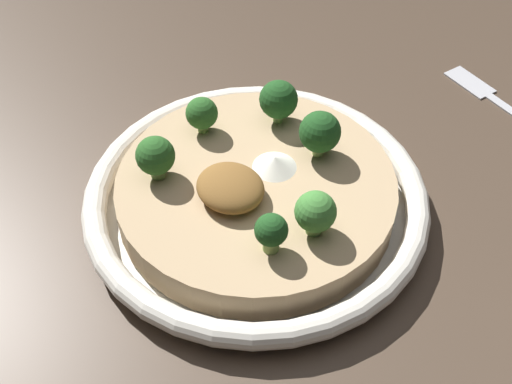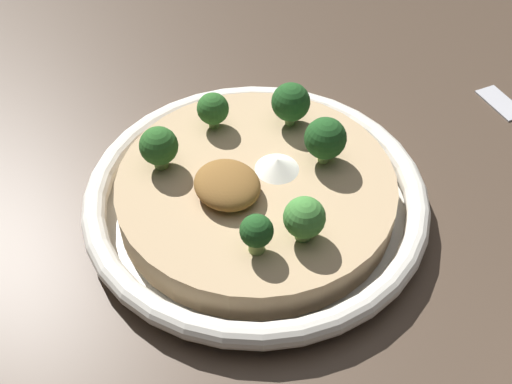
{
  "view_description": "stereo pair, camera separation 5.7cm",
  "coord_description": "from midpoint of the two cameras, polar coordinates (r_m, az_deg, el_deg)",
  "views": [
    {
      "loc": [
        0.28,
        -0.27,
        0.44
      ],
      "look_at": [
        0.0,
        0.0,
        0.02
      ],
      "focal_mm": 45.0,
      "sensor_mm": 36.0,
      "label": 1
    },
    {
      "loc": [
        0.32,
        -0.23,
        0.44
      ],
      "look_at": [
        0.0,
        0.0,
        0.02
      ],
      "focal_mm": 45.0,
      "sensor_mm": 36.0,
      "label": 2
    }
  ],
  "objects": [
    {
      "name": "broccoli_front_right",
      "position": [
        0.5,
        7.58,
        -2.52
      ],
      "size": [
        0.03,
        0.03,
        0.04
      ],
      "color": "#668E47",
      "rests_on": "risotto_bowl"
    },
    {
      "name": "broccoli_back",
      "position": [
        0.57,
        9.08,
        4.55
      ],
      "size": [
        0.04,
        0.04,
        0.04
      ],
      "color": "#84A856",
      "rests_on": "risotto_bowl"
    },
    {
      "name": "ground_plane",
      "position": [
        0.59,
        2.77,
        -1.78
      ],
      "size": [
        6.0,
        6.0,
        0.0
      ],
      "primitive_type": "plane",
      "color": "#47382B"
    },
    {
      "name": "broccoli_back_left",
      "position": [
        0.6,
        5.85,
        7.8
      ],
      "size": [
        0.04,
        0.04,
        0.04
      ],
      "color": "#668E47",
      "rests_on": "risotto_bowl"
    },
    {
      "name": "cheese_sprinkle",
      "position": [
        0.57,
        4.58,
        2.53
      ],
      "size": [
        0.04,
        0.04,
        0.01
      ],
      "color": "white",
      "rests_on": "risotto_bowl"
    },
    {
      "name": "crispy_onion_garnish",
      "position": [
        0.54,
        0.51,
        0.43
      ],
      "size": [
        0.06,
        0.05,
        0.02
      ],
      "color": "brown",
      "rests_on": "risotto_bowl"
    },
    {
      "name": "risotto_bowl",
      "position": [
        0.58,
        2.84,
        -0.51
      ],
      "size": [
        0.31,
        0.31,
        0.04
      ],
      "color": "silver",
      "rests_on": "ground_plane"
    },
    {
      "name": "broccoli_front_left",
      "position": [
        0.56,
        -5.76,
        3.89
      ],
      "size": [
        0.03,
        0.03,
        0.04
      ],
      "color": "#668E47",
      "rests_on": "risotto_bowl"
    },
    {
      "name": "broccoli_right",
      "position": [
        0.49,
        3.38,
        -3.8
      ],
      "size": [
        0.03,
        0.03,
        0.04
      ],
      "color": "#84A856",
      "rests_on": "risotto_bowl"
    },
    {
      "name": "broccoli_left",
      "position": [
        0.6,
        -1.12,
        7.25
      ],
      "size": [
        0.03,
        0.03,
        0.04
      ],
      "color": "#668E47",
      "rests_on": "risotto_bowl"
    }
  ]
}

